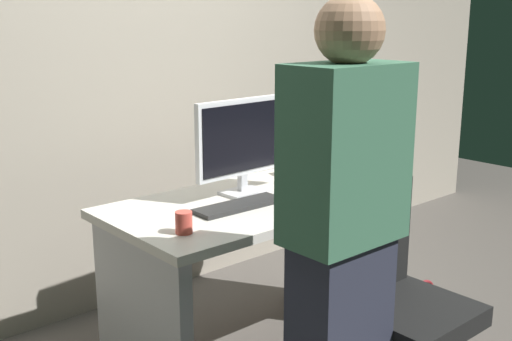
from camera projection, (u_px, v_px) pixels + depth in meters
wall_back at (139, 29)px, 3.40m from camera, size 6.40×0.10×3.00m
desk at (249, 249)px, 2.97m from camera, size 1.30×0.75×0.74m
office_chair at (397, 316)px, 2.48m from camera, size 0.52×0.52×0.94m
person_at_desk at (342, 242)px, 2.10m from camera, size 0.40×0.24×1.64m
monitor at (243, 141)px, 2.96m from camera, size 0.54×0.15×0.46m
keyboard at (239, 205)px, 2.80m from camera, size 0.43×0.14×0.02m
mouse at (294, 191)px, 3.00m from camera, size 0.06×0.10×0.03m
cup_near_keyboard at (184, 222)px, 2.47m from camera, size 0.07×0.07×0.09m
book_stack at (301, 167)px, 3.35m from camera, size 0.18×0.16×0.09m
cell_phone at (347, 185)px, 3.17m from camera, size 0.10×0.15×0.01m
handbag at (421, 328)px, 2.99m from camera, size 0.34×0.14×0.38m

